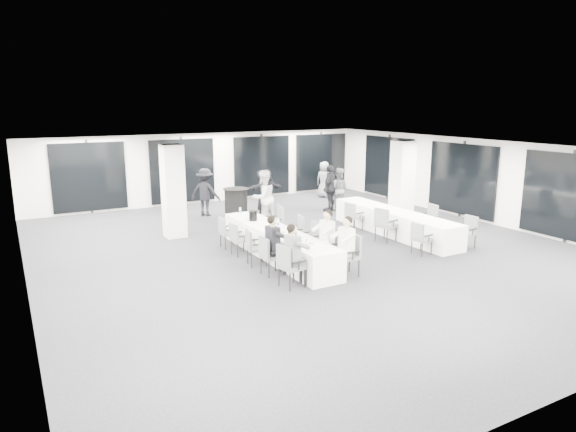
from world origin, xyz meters
name	(u,v)px	position (x,y,z in m)	size (l,w,h in m)	color
room	(314,192)	(0.89, 1.11, 1.39)	(14.04, 16.04, 2.84)	black
column_left	(173,191)	(-2.80, 3.20, 1.40)	(0.60, 0.60, 2.80)	silver
column_right	(402,184)	(4.20, 1.00, 1.40)	(0.60, 0.60, 2.80)	silver
banquet_table_main	(277,244)	(-1.09, -0.24, 0.38)	(0.90, 5.00, 0.75)	white
banquet_table_side	(394,222)	(3.21, 0.16, 0.38)	(0.90, 5.00, 0.75)	white
cocktail_table	(236,206)	(-0.50, 3.83, 0.61)	(0.87, 0.87, 1.20)	black
chair_main_left_near	(289,263)	(-1.92, -2.35, 0.56)	(0.55, 0.60, 0.98)	#52555A
chair_main_left_second	(269,253)	(-1.92, -1.39, 0.53)	(0.49, 0.54, 0.94)	#52555A
chair_main_left_mid	(254,245)	(-1.92, -0.54, 0.52)	(0.54, 0.57, 0.91)	#52555A
chair_main_left_fourth	(238,237)	(-1.91, 0.45, 0.50)	(0.47, 0.52, 0.88)	#52555A
chair_main_left_far	(226,231)	(-1.91, 1.25, 0.50)	(0.45, 0.50, 0.88)	#52555A
chair_main_right_near	(350,252)	(-0.25, -2.32, 0.56)	(0.53, 0.58, 0.98)	#52555A
chair_main_right_second	(331,245)	(-0.25, -1.50, 0.55)	(0.53, 0.58, 0.96)	#52555A
chair_main_right_mid	(312,237)	(-0.25, -0.61, 0.54)	(0.49, 0.55, 0.94)	#52555A
chair_main_right_fourth	(296,230)	(-0.26, 0.21, 0.54)	(0.57, 0.60, 0.94)	#52555A
chair_main_right_far	(276,221)	(-0.25, 1.42, 0.57)	(0.58, 0.62, 0.99)	#52555A
chair_side_left_near	(420,237)	(2.38, -1.86, 0.50)	(0.48, 0.52, 0.88)	#52555A
chair_side_left_mid	(384,223)	(2.37, -0.38, 0.58)	(0.61, 0.64, 1.01)	#52555A
chair_side_left_far	(353,215)	(2.38, 1.18, 0.52)	(0.53, 0.57, 0.90)	#52555A
chair_side_right_near	(468,230)	(4.04, -1.99, 0.51)	(0.48, 0.53, 0.90)	#52555A
chair_side_right_mid	(429,218)	(4.04, -0.46, 0.55)	(0.55, 0.59, 0.97)	#52555A
chair_side_right_far	(392,210)	(4.03, 1.22, 0.51)	(0.53, 0.56, 0.89)	#52555A
seated_guest_a	(295,251)	(-1.75, -2.34, 0.81)	(0.50, 0.38, 1.44)	#5C5E64
seated_guest_b	(275,241)	(-1.75, -1.39, 0.81)	(0.50, 0.38, 1.44)	black
seated_guest_c	(344,243)	(-0.42, -2.31, 0.81)	(0.50, 0.38, 1.44)	white
seated_guest_d	(325,235)	(-0.42, -1.49, 0.81)	(0.50, 0.38, 1.44)	white
standing_guest_a	(264,193)	(0.36, 3.47, 1.03)	(0.75, 0.60, 2.06)	black
standing_guest_b	(263,194)	(0.26, 3.30, 1.03)	(1.00, 0.61, 2.07)	white
standing_guest_c	(205,189)	(-0.96, 5.52, 0.97)	(1.26, 0.64, 1.94)	black
standing_guest_d	(330,185)	(3.41, 4.03, 0.99)	(1.16, 0.65, 1.97)	black
standing_guest_e	(324,177)	(4.76, 6.53, 0.87)	(0.84, 0.51, 1.74)	#5C5E64
standing_guest_f	(266,187)	(1.43, 5.43, 0.88)	(1.62, 0.62, 1.76)	black
standing_guest_g	(174,187)	(-1.68, 6.92, 0.91)	(0.66, 0.53, 1.81)	white
standing_guest_h	(338,187)	(3.73, 3.98, 0.91)	(0.88, 0.54, 1.83)	#5C5E64
ice_bucket_near	(292,232)	(-1.10, -1.07, 0.87)	(0.22, 0.22, 0.25)	black
ice_bucket_far	(253,216)	(-1.18, 1.05, 0.89)	(0.24, 0.24, 0.27)	black
water_bottle_a	(307,244)	(-1.31, -2.09, 0.85)	(0.06, 0.06, 0.20)	silver
water_bottle_b	(278,223)	(-0.94, 0.00, 0.87)	(0.08, 0.08, 0.25)	silver
water_bottle_c	(240,211)	(-1.15, 2.01, 0.85)	(0.06, 0.06, 0.20)	silver
plate_a	(300,241)	(-1.13, -1.49, 0.76)	(0.18, 0.18, 0.03)	white
plate_b	(311,244)	(-1.04, -1.84, 0.76)	(0.20, 0.20, 0.03)	white
plate_c	(283,232)	(-1.11, -0.58, 0.76)	(0.18, 0.18, 0.03)	white
wine_glass	(327,243)	(-0.97, -2.41, 0.91)	(0.08, 0.08, 0.22)	silver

